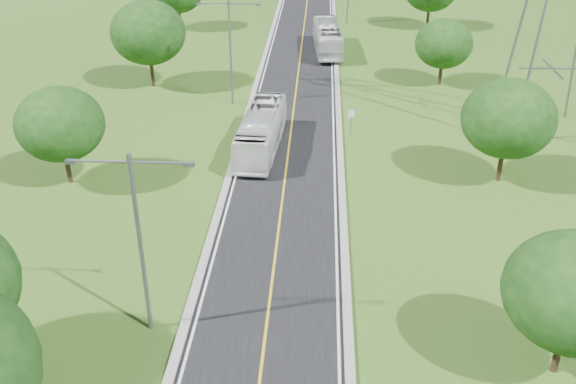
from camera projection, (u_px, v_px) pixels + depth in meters
name	position (u px, v px, depth m)	size (l,w,h in m)	color
ground	(300.00, 60.00, 75.29)	(260.00, 260.00, 0.00)	#2F5718
road	(302.00, 46.00, 80.55)	(8.00, 150.00, 0.06)	black
curb_left	(268.00, 45.00, 80.71)	(0.50, 150.00, 0.22)	gray
curb_right	(335.00, 45.00, 80.31)	(0.50, 150.00, 0.22)	gray
speed_limit_sign	(351.00, 118.00, 54.95)	(0.55, 0.09, 2.40)	slate
streetlight_near_left	(139.00, 231.00, 30.58)	(5.90, 0.25, 10.00)	slate
streetlight_mid_left	(230.00, 44.00, 59.57)	(5.90, 0.25, 10.00)	slate
tree_lb	(60.00, 124.00, 45.72)	(6.30, 6.30, 7.33)	black
tree_lc	(148.00, 33.00, 64.56)	(7.56, 7.56, 8.79)	black
tree_ra	(574.00, 292.00, 28.51)	(6.30, 6.30, 7.33)	black
tree_rb	(508.00, 119.00, 45.84)	(6.72, 6.72, 7.82)	black
tree_rc	(444.00, 44.00, 65.51)	(5.88, 5.88, 6.84)	black
bus_outbound	(327.00, 38.00, 77.32)	(2.85, 12.19, 3.39)	silver
bus_inbound	(261.00, 131.00, 52.22)	(2.73, 11.66, 3.25)	white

